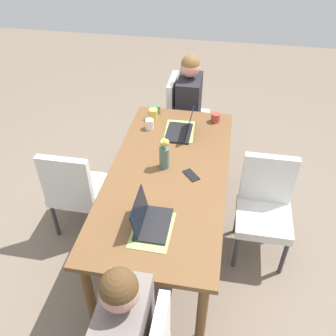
{
  "coord_description": "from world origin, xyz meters",
  "views": [
    {
      "loc": [
        -2.18,
        -0.39,
        2.6
      ],
      "look_at": [
        0.0,
        0.0,
        0.79
      ],
      "focal_mm": 39.13,
      "sensor_mm": 36.0,
      "label": 1
    }
  ],
  "objects_px": {
    "chair_near_left_far": "(265,204)",
    "chair_far_right_near": "(75,188)",
    "person_head_right_left_mid": "(188,114)",
    "coffee_mug_centre_left": "(153,114)",
    "dining_table": "(168,180)",
    "chair_head_right_left_mid": "(182,113)",
    "phone_black": "(191,175)",
    "laptop_head_right_left_mid": "(182,130)",
    "coffee_mug_near_left": "(156,109)",
    "coffee_mug_near_right": "(215,117)",
    "laptop_head_left_left_near": "(149,220)",
    "coffee_mug_centre_right": "(149,124)",
    "flower_vase": "(164,154)"
  },
  "relations": [
    {
      "from": "chair_near_left_far",
      "to": "laptop_head_right_left_mid",
      "type": "height_order",
      "value": "laptop_head_right_left_mid"
    },
    {
      "from": "chair_far_right_near",
      "to": "laptop_head_left_left_near",
      "type": "relative_size",
      "value": 2.81
    },
    {
      "from": "flower_vase",
      "to": "coffee_mug_near_right",
      "type": "distance_m",
      "value": 0.84
    },
    {
      "from": "chair_near_left_far",
      "to": "coffee_mug_near_right",
      "type": "distance_m",
      "value": 0.98
    },
    {
      "from": "chair_head_right_left_mid",
      "to": "laptop_head_right_left_mid",
      "type": "xyz_separation_m",
      "value": [
        -0.78,
        -0.1,
        0.29
      ]
    },
    {
      "from": "flower_vase",
      "to": "laptop_head_left_left_near",
      "type": "height_order",
      "value": "flower_vase"
    },
    {
      "from": "chair_head_right_left_mid",
      "to": "phone_black",
      "type": "xyz_separation_m",
      "value": [
        -1.35,
        -0.26,
        0.25
      ]
    },
    {
      "from": "laptop_head_left_left_near",
      "to": "coffee_mug_centre_right",
      "type": "xyz_separation_m",
      "value": [
        1.16,
        0.25,
        0.0
      ]
    },
    {
      "from": "coffee_mug_near_right",
      "to": "chair_head_right_left_mid",
      "type": "bearing_deg",
      "value": 36.74
    },
    {
      "from": "laptop_head_left_left_near",
      "to": "flower_vase",
      "type": "bearing_deg",
      "value": 1.1
    },
    {
      "from": "coffee_mug_centre_left",
      "to": "coffee_mug_centre_right",
      "type": "height_order",
      "value": "coffee_mug_centre_left"
    },
    {
      "from": "dining_table",
      "to": "chair_head_right_left_mid",
      "type": "distance_m",
      "value": 1.36
    },
    {
      "from": "chair_head_right_left_mid",
      "to": "chair_near_left_far",
      "type": "xyz_separation_m",
      "value": [
        -1.31,
        -0.87,
        0.0
      ]
    },
    {
      "from": "dining_table",
      "to": "flower_vase",
      "type": "relative_size",
      "value": 7.24
    },
    {
      "from": "person_head_right_left_mid",
      "to": "coffee_mug_centre_left",
      "type": "height_order",
      "value": "person_head_right_left_mid"
    },
    {
      "from": "person_head_right_left_mid",
      "to": "laptop_head_right_left_mid",
      "type": "xyz_separation_m",
      "value": [
        -0.72,
        -0.03,
        0.26
      ]
    },
    {
      "from": "flower_vase",
      "to": "coffee_mug_near_left",
      "type": "xyz_separation_m",
      "value": [
        0.81,
        0.23,
        -0.09
      ]
    },
    {
      "from": "coffee_mug_near_left",
      "to": "coffee_mug_near_right",
      "type": "distance_m",
      "value": 0.58
    },
    {
      "from": "chair_head_right_left_mid",
      "to": "chair_near_left_far",
      "type": "distance_m",
      "value": 1.57
    },
    {
      "from": "chair_far_right_near",
      "to": "coffee_mug_near_right",
      "type": "xyz_separation_m",
      "value": [
        0.88,
        -1.11,
        0.29
      ]
    },
    {
      "from": "person_head_right_left_mid",
      "to": "coffee_mug_centre_left",
      "type": "distance_m",
      "value": 0.64
    },
    {
      "from": "chair_far_right_near",
      "to": "phone_black",
      "type": "distance_m",
      "value": 1.02
    },
    {
      "from": "laptop_head_left_left_near",
      "to": "coffee_mug_centre_right",
      "type": "relative_size",
      "value": 3.44
    },
    {
      "from": "person_head_right_left_mid",
      "to": "chair_far_right_near",
      "type": "height_order",
      "value": "person_head_right_left_mid"
    },
    {
      "from": "flower_vase",
      "to": "coffee_mug_centre_left",
      "type": "relative_size",
      "value": 2.58
    },
    {
      "from": "coffee_mug_centre_right",
      "to": "coffee_mug_centre_left",
      "type": "bearing_deg",
      "value": -0.14
    },
    {
      "from": "person_head_right_left_mid",
      "to": "phone_black",
      "type": "relative_size",
      "value": 7.97
    },
    {
      "from": "chair_near_left_far",
      "to": "chair_far_right_near",
      "type": "distance_m",
      "value": 1.6
    },
    {
      "from": "dining_table",
      "to": "person_head_right_left_mid",
      "type": "xyz_separation_m",
      "value": [
        1.28,
        -0.0,
        -0.14
      ]
    },
    {
      "from": "coffee_mug_centre_left",
      "to": "coffee_mug_centre_right",
      "type": "distance_m",
      "value": 0.17
    },
    {
      "from": "coffee_mug_centre_right",
      "to": "phone_black",
      "type": "distance_m",
      "value": 0.76
    },
    {
      "from": "chair_far_right_near",
      "to": "flower_vase",
      "type": "xyz_separation_m",
      "value": [
        0.12,
        -0.76,
        0.38
      ]
    },
    {
      "from": "person_head_right_left_mid",
      "to": "coffee_mug_centre_right",
      "type": "xyz_separation_m",
      "value": [
        -0.68,
        0.28,
        0.26
      ]
    },
    {
      "from": "person_head_right_left_mid",
      "to": "coffee_mug_centre_left",
      "type": "xyz_separation_m",
      "value": [
        -0.51,
        0.28,
        0.27
      ]
    },
    {
      "from": "chair_far_right_near",
      "to": "chair_head_right_left_mid",
      "type": "bearing_deg",
      "value": -27.61
    },
    {
      "from": "coffee_mug_centre_left",
      "to": "dining_table",
      "type": "bearing_deg",
      "value": -160.09
    },
    {
      "from": "laptop_head_right_left_mid",
      "to": "coffee_mug_near_right",
      "type": "height_order",
      "value": "laptop_head_right_left_mid"
    },
    {
      "from": "phone_black",
      "to": "chair_head_right_left_mid",
      "type": "bearing_deg",
      "value": -29.68
    },
    {
      "from": "chair_near_left_far",
      "to": "laptop_head_right_left_mid",
      "type": "distance_m",
      "value": 0.97
    },
    {
      "from": "dining_table",
      "to": "chair_far_right_near",
      "type": "relative_size",
      "value": 2.19
    },
    {
      "from": "coffee_mug_near_right",
      "to": "phone_black",
      "type": "bearing_deg",
      "value": 171.53
    },
    {
      "from": "laptop_head_right_left_mid",
      "to": "coffee_mug_centre_right",
      "type": "relative_size",
      "value": 3.44
    },
    {
      "from": "laptop_head_right_left_mid",
      "to": "laptop_head_left_left_near",
      "type": "bearing_deg",
      "value": 177.0
    },
    {
      "from": "dining_table",
      "to": "coffee_mug_near_right",
      "type": "distance_m",
      "value": 0.9
    },
    {
      "from": "person_head_right_left_mid",
      "to": "coffee_mug_near_left",
      "type": "xyz_separation_m",
      "value": [
        -0.4,
        0.27,
        0.26
      ]
    },
    {
      "from": "person_head_right_left_mid",
      "to": "coffee_mug_centre_right",
      "type": "distance_m",
      "value": 0.78
    },
    {
      "from": "laptop_head_left_left_near",
      "to": "coffee_mug_near_left",
      "type": "xyz_separation_m",
      "value": [
        1.45,
        0.24,
        -0.0
      ]
    },
    {
      "from": "dining_table",
      "to": "laptop_head_left_left_near",
      "type": "xyz_separation_m",
      "value": [
        -0.56,
        0.03,
        0.12
      ]
    },
    {
      "from": "flower_vase",
      "to": "phone_black",
      "type": "height_order",
      "value": "flower_vase"
    },
    {
      "from": "chair_head_right_left_mid",
      "to": "laptop_head_right_left_mid",
      "type": "bearing_deg",
      "value": -172.53
    }
  ]
}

